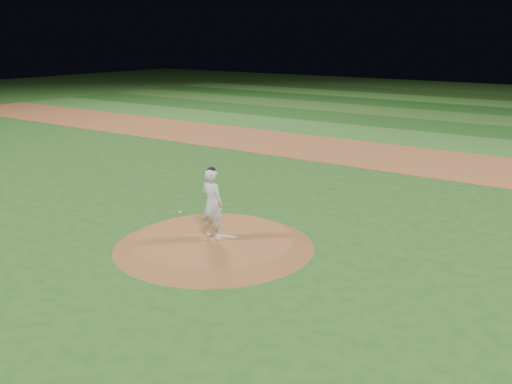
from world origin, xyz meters
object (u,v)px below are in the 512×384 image
at_px(pitchers_mound, 214,242).
at_px(pitcher_on_mound, 212,204).
at_px(rosin_bag, 180,212).
at_px(pitching_rubber, 227,236).

xyz_separation_m(pitchers_mound, pitcher_on_mound, (-0.01, -0.04, 1.11)).
relative_size(pitchers_mound, rosin_bag, 50.49).
bearing_deg(pitching_rubber, pitcher_on_mound, -147.89).
bearing_deg(rosin_bag, pitcher_on_mound, -27.26).
distance_m(pitchers_mound, rosin_bag, 2.57).
height_order(pitching_rubber, rosin_bag, rosin_bag).
bearing_deg(pitcher_on_mound, rosin_bag, 152.74).
height_order(rosin_bag, pitcher_on_mound, pitcher_on_mound).
relative_size(pitching_rubber, rosin_bag, 5.01).
relative_size(rosin_bag, pitcher_on_mound, 0.05).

